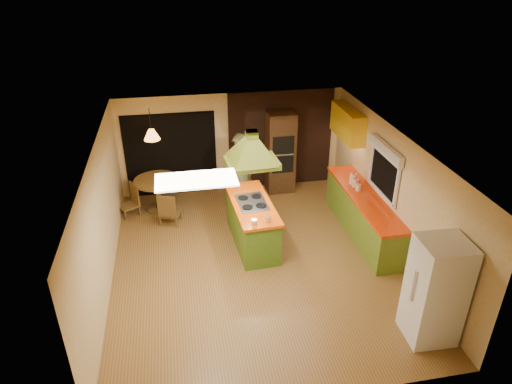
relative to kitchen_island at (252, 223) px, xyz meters
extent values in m
plane|color=olive|center=(-0.06, -0.65, -0.49)|extent=(6.50, 6.50, 0.00)
plane|color=beige|center=(-0.06, 2.60, 0.76)|extent=(5.50, 0.00, 5.50)
plane|color=beige|center=(-0.06, -3.90, 0.76)|extent=(5.50, 0.00, 5.50)
plane|color=beige|center=(-2.81, -0.65, 0.76)|extent=(0.00, 6.50, 6.50)
plane|color=beige|center=(2.69, -0.65, 0.76)|extent=(0.00, 6.50, 6.50)
plane|color=silver|center=(-0.06, -0.65, 2.01)|extent=(6.50, 6.50, 0.00)
cube|color=#381E14|center=(1.19, 2.58, 0.76)|extent=(2.64, 0.03, 2.50)
cube|color=black|center=(-1.56, 2.58, 0.56)|extent=(2.20, 0.03, 2.10)
cube|color=olive|center=(2.39, -0.05, -0.06)|extent=(0.58, 3.00, 0.86)
cube|color=#E53807|center=(2.39, -0.05, 0.40)|extent=(0.62, 3.05, 0.06)
cube|color=yellow|center=(2.51, 1.55, 1.46)|extent=(0.34, 1.40, 0.70)
cube|color=black|center=(2.66, -0.25, 1.06)|extent=(0.03, 1.16, 0.96)
cube|color=white|center=(2.61, -0.25, 1.53)|extent=(0.10, 1.35, 0.22)
cube|color=white|center=(-1.16, -1.85, 2.00)|extent=(1.20, 0.60, 0.03)
cube|color=#4F781E|center=(0.00, 0.00, -0.04)|extent=(0.83, 1.89, 0.91)
cube|color=#F45608|center=(0.00, 0.00, 0.45)|extent=(0.89, 1.98, 0.06)
cube|color=silver|center=(0.00, 0.00, 0.48)|extent=(0.61, 0.85, 0.02)
cube|color=#5C6619|center=(0.00, 0.00, 1.36)|extent=(1.04, 0.78, 0.12)
pyramid|color=#5C6619|center=(0.00, 0.00, 1.87)|extent=(1.04, 0.78, 0.45)
cube|color=#5C6619|center=(0.00, 0.00, 1.94)|extent=(0.22, 0.22, 0.14)
imported|color=#4E4C29|center=(-0.05, 1.32, 0.50)|extent=(0.81, 0.62, 1.97)
cube|color=white|center=(2.29, -3.07, 0.39)|extent=(0.75, 0.71, 1.77)
cube|color=#492E17|center=(1.12, 2.30, 0.54)|extent=(0.69, 0.59, 2.06)
cube|color=black|center=(1.12, 2.00, 0.84)|extent=(0.53, 0.03, 0.45)
cube|color=black|center=(1.12, 2.00, 0.34)|extent=(0.53, 0.03, 0.45)
cylinder|color=brown|center=(-1.92, 1.78, 0.28)|extent=(1.07, 1.07, 0.05)
cylinder|color=brown|center=(-1.92, 1.78, -0.09)|extent=(0.14, 0.14, 0.75)
cylinder|color=brown|center=(-1.92, 1.78, -0.46)|extent=(0.60, 0.60, 0.05)
cone|color=#FF9E3F|center=(-1.92, 1.78, 1.41)|extent=(0.43, 0.43, 0.23)
cylinder|color=beige|center=(2.34, 0.54, 0.55)|extent=(0.16, 0.16, 0.23)
cylinder|color=#F8DFC7|center=(2.34, 0.38, 0.52)|extent=(0.17, 0.17, 0.19)
cylinder|color=beige|center=(2.34, 0.20, 0.51)|extent=(0.13, 0.13, 0.15)
camera|label=1|loc=(-1.39, -7.90, 4.97)|focal=32.00mm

